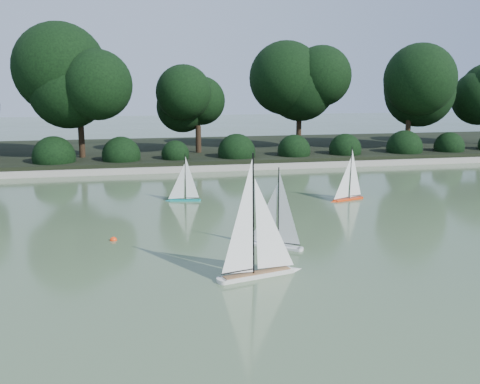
# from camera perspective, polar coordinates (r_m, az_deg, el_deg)

# --- Properties ---
(ground) EXTENTS (80.00, 80.00, 0.00)m
(ground) POSITION_cam_1_polar(r_m,az_deg,el_deg) (8.28, -0.82, -7.78)
(ground) COLOR #2D4227
(ground) RESTS_ON ground
(pond_coping) EXTENTS (40.00, 0.35, 0.18)m
(pond_coping) POSITION_cam_1_polar(r_m,az_deg,el_deg) (16.94, -6.71, 2.43)
(pond_coping) COLOR gray
(pond_coping) RESTS_ON ground
(far_bank) EXTENTS (40.00, 8.00, 0.30)m
(far_bank) POSITION_cam_1_polar(r_m,az_deg,el_deg) (20.88, -7.74, 4.28)
(far_bank) COLOR black
(far_bank) RESTS_ON ground
(tree_line) EXTENTS (26.31, 3.93, 4.39)m
(tree_line) POSITION_cam_1_polar(r_m,az_deg,el_deg) (19.30, -3.87, 11.19)
(tree_line) COLOR black
(tree_line) RESTS_ON ground
(shrub_hedge) EXTENTS (29.10, 1.10, 1.10)m
(shrub_hedge) POSITION_cam_1_polar(r_m,az_deg,el_deg) (17.78, -7.01, 4.02)
(shrub_hedge) COLOR black
(shrub_hedge) RESTS_ON ground
(sailboat_white_a) EXTENTS (0.95, 0.73, 1.47)m
(sailboat_white_a) POSITION_cam_1_polar(r_m,az_deg,el_deg) (9.10, 3.37, -4.47)
(sailboat_white_a) COLOR silver
(sailboat_white_a) RESTS_ON ground
(sailboat_white_b) EXTENTS (1.39, 0.54, 1.91)m
(sailboat_white_b) POSITION_cam_1_polar(r_m,az_deg,el_deg) (7.76, 2.53, -6.83)
(sailboat_white_b) COLOR silver
(sailboat_white_b) RESTS_ON ground
(sailboat_orange) EXTENTS (0.98, 0.44, 1.35)m
(sailboat_orange) POSITION_cam_1_polar(r_m,az_deg,el_deg) (12.95, 11.24, 0.05)
(sailboat_orange) COLOR red
(sailboat_orange) RESTS_ON ground
(sailboat_teal) EXTENTS (0.87, 0.30, 1.18)m
(sailboat_teal) POSITION_cam_1_polar(r_m,az_deg,el_deg) (12.71, -6.25, -0.13)
(sailboat_teal) COLOR teal
(sailboat_teal) RESTS_ON ground
(race_buoy) EXTENTS (0.13, 0.13, 0.13)m
(race_buoy) POSITION_cam_1_polar(r_m,az_deg,el_deg) (9.79, -13.35, -5.04)
(race_buoy) COLOR #F4380C
(race_buoy) RESTS_ON ground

